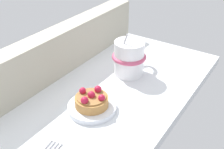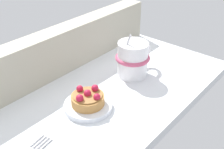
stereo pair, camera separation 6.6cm
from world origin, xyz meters
The scene contains 5 objects.
ground_plane centered at (0.00, 0.00, -1.23)cm, with size 73.73×36.22×2.45cm, color silver.
window_rail_back centered at (0.00, 15.38, 5.78)cm, with size 72.25×5.46×11.56cm, color #B2AD99.
dessert_plate centered at (-3.59, -1.76, 0.54)cm, with size 10.63×10.63×1.16cm.
raspberry_tart centered at (-3.59, -1.77, 2.56)cm, with size 7.23×7.23×3.70cm.
coffee_mug centered at (14.22, -0.61, 4.60)cm, with size 12.22×8.86×11.79cm.
Camera 1 is at (-41.70, -32.21, 38.67)cm, focal length 45.31 mm.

